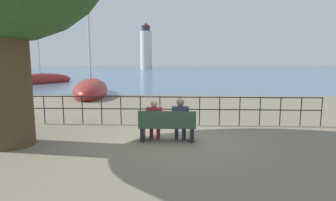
{
  "coord_description": "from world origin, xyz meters",
  "views": [
    {
      "loc": [
        0.34,
        -7.29,
        2.18
      ],
      "look_at": [
        0.0,
        0.5,
        1.1
      ],
      "focal_mm": 28.0,
      "sensor_mm": 36.0,
      "label": 1
    }
  ],
  "objects_px": {
    "seated_person_right": "(180,117)",
    "sailboat_2": "(41,80)",
    "sailboat_3": "(91,90)",
    "harbor_lighthouse": "(146,48)",
    "park_bench": "(167,127)",
    "seated_person_left": "(154,118)"
  },
  "relations": [
    {
      "from": "seated_person_left",
      "to": "harbor_lighthouse",
      "type": "height_order",
      "value": "harbor_lighthouse"
    },
    {
      "from": "seated_person_right",
      "to": "sailboat_2",
      "type": "xyz_separation_m",
      "value": [
        -15.83,
        21.82,
        -0.31
      ]
    },
    {
      "from": "sailboat_2",
      "to": "sailboat_3",
      "type": "distance_m",
      "value": 14.34
    },
    {
      "from": "park_bench",
      "to": "seated_person_right",
      "type": "distance_m",
      "value": 0.46
    },
    {
      "from": "sailboat_2",
      "to": "harbor_lighthouse",
      "type": "height_order",
      "value": "harbor_lighthouse"
    },
    {
      "from": "seated_person_right",
      "to": "sailboat_3",
      "type": "xyz_separation_m",
      "value": [
        -6.34,
        11.07,
        -0.32
      ]
    },
    {
      "from": "sailboat_2",
      "to": "sailboat_3",
      "type": "relative_size",
      "value": 1.13
    },
    {
      "from": "seated_person_right",
      "to": "harbor_lighthouse",
      "type": "bearing_deg",
      "value": 97.75
    },
    {
      "from": "seated_person_left",
      "to": "seated_person_right",
      "type": "distance_m",
      "value": 0.74
    },
    {
      "from": "seated_person_left",
      "to": "park_bench",
      "type": "bearing_deg",
      "value": -11.65
    },
    {
      "from": "sailboat_2",
      "to": "harbor_lighthouse",
      "type": "bearing_deg",
      "value": 112.67
    },
    {
      "from": "sailboat_3",
      "to": "seated_person_right",
      "type": "bearing_deg",
      "value": -74.43
    },
    {
      "from": "seated_person_left",
      "to": "seated_person_right",
      "type": "relative_size",
      "value": 0.95
    },
    {
      "from": "sailboat_2",
      "to": "park_bench",
      "type": "bearing_deg",
      "value": -31.1
    },
    {
      "from": "sailboat_3",
      "to": "harbor_lighthouse",
      "type": "height_order",
      "value": "harbor_lighthouse"
    },
    {
      "from": "sailboat_2",
      "to": "seated_person_left",
      "type": "bearing_deg",
      "value": -31.66
    },
    {
      "from": "sailboat_2",
      "to": "sailboat_3",
      "type": "xyz_separation_m",
      "value": [
        9.49,
        -10.75,
        -0.01
      ]
    },
    {
      "from": "seated_person_right",
      "to": "sailboat_3",
      "type": "bearing_deg",
      "value": 119.82
    },
    {
      "from": "sailboat_2",
      "to": "harbor_lighthouse",
      "type": "distance_m",
      "value": 84.24
    },
    {
      "from": "seated_person_left",
      "to": "sailboat_2",
      "type": "bearing_deg",
      "value": 124.67
    },
    {
      "from": "park_bench",
      "to": "seated_person_left",
      "type": "distance_m",
      "value": 0.44
    },
    {
      "from": "park_bench",
      "to": "seated_person_right",
      "type": "xyz_separation_m",
      "value": [
        0.37,
        0.07,
        0.26
      ]
    }
  ]
}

